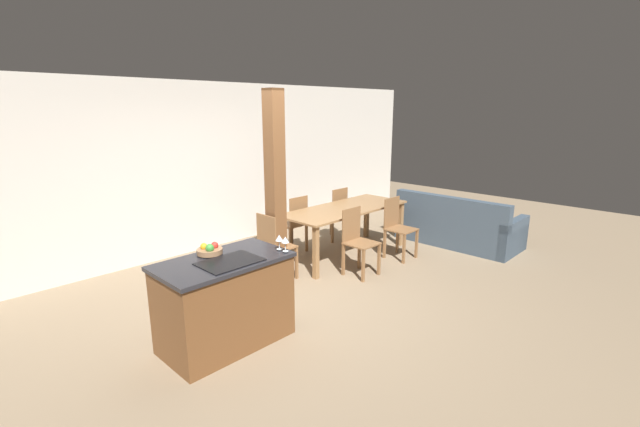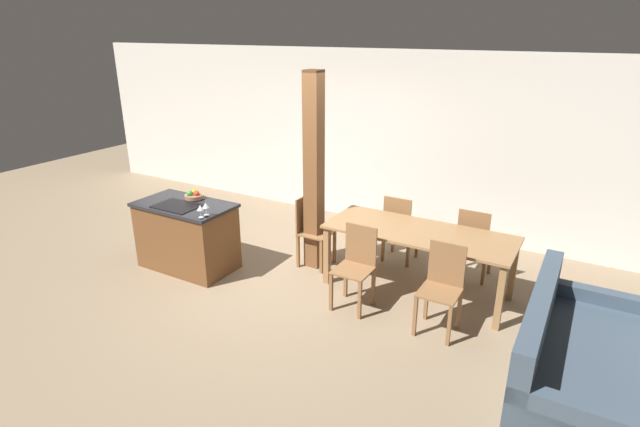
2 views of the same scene
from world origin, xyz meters
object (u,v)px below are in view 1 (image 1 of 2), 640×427
dining_table (345,213)px  dining_chair_far_left (294,223)px  wine_glass_middle (279,238)px  couch (457,228)px  fruit_bowl (210,250)px  wine_glass_near (285,240)px  dining_chair_far_right (335,212)px  timber_post (275,189)px  dining_chair_head_end (274,246)px  dining_chair_near_right (397,226)px  dining_chair_near_left (357,240)px  kitchen_island (225,302)px

dining_table → dining_chair_far_left: (-0.49, 0.65, -0.18)m
wine_glass_middle → couch: wine_glass_middle is taller
fruit_bowl → wine_glass_middle: 0.69m
wine_glass_near → dining_chair_far_left: bearing=45.6°
fruit_bowl → dining_chair_far_left: bearing=29.7°
dining_table → dining_chair_far_right: size_ratio=2.32×
couch → timber_post: size_ratio=0.79×
dining_chair_head_end → dining_table: bearing=-90.0°
dining_chair_near_right → dining_chair_far_left: size_ratio=1.00×
fruit_bowl → wine_glass_near: size_ratio=1.63×
dining_chair_far_left → dining_chair_head_end: size_ratio=1.00×
dining_chair_near_left → couch: (2.28, -0.37, -0.21)m
dining_chair_near_left → dining_chair_head_end: bearing=146.0°
dining_chair_far_right → timber_post: timber_post is taller
wine_glass_middle → dining_chair_head_end: bearing=53.0°
timber_post → dining_chair_near_left: bearing=-34.8°
dining_table → dining_chair_head_end: 1.47m
fruit_bowl → dining_chair_near_left: bearing=0.8°
dining_chair_far_right → kitchen_island: bearing=25.0°
wine_glass_near → dining_chair_near_right: 2.86m
dining_chair_head_end → couch: size_ratio=0.47×
wine_glass_middle → dining_table: 2.54m
dining_chair_near_right → dining_chair_far_right: same height
dining_chair_head_end → dining_chair_near_right: bearing=-108.5°
fruit_bowl → dining_chair_near_left: size_ratio=0.27×
dining_chair_far_left → dining_chair_head_end: bearing=34.0°
dining_chair_near_left → dining_chair_far_right: 1.64m
fruit_bowl → timber_post: timber_post is taller
kitchen_island → wine_glass_middle: 0.81m
kitchen_island → dining_table: bearing=17.5°
wine_glass_near → dining_chair_head_end: size_ratio=0.16×
dining_chair_near_right → dining_chair_far_left: 1.64m
dining_table → fruit_bowl: bearing=-166.4°
dining_chair_far_right → dining_chair_head_end: same height
dining_chair_far_left → dining_chair_near_right: bearing=126.8°
kitchen_island → dining_chair_far_left: size_ratio=1.34×
dining_table → dining_chair_head_end: size_ratio=2.32×
kitchen_island → wine_glass_near: size_ratio=8.23×
dining_chair_near_right → dining_chair_far_left: (-0.98, 1.31, 0.00)m
fruit_bowl → kitchen_island: bearing=-86.2°
dining_chair_far_left → couch: bearing=143.7°
dining_table → dining_chair_near_right: bearing=-53.2°
wine_glass_near → timber_post: (0.86, 1.16, 0.25)m
wine_glass_middle → couch: 4.13m
dining_chair_near_right → dining_chair_head_end: 2.06m
dining_chair_near_left → couch: dining_chair_near_left is taller
wine_glass_middle → dining_chair_head_end: 1.44m
dining_chair_head_end → couch: 3.41m
wine_glass_near → dining_chair_near_left: bearing=16.1°
dining_chair_far_right → dining_table: bearing=53.2°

